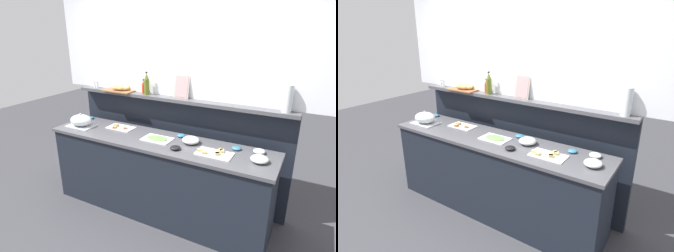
% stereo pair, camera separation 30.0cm
% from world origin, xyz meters
% --- Properties ---
extents(ground_plane, '(12.00, 12.00, 0.00)m').
position_xyz_m(ground_plane, '(0.00, 0.60, 0.00)').
color(ground_plane, '#38383D').
extents(buffet_counter, '(2.60, 0.60, 0.93)m').
position_xyz_m(buffet_counter, '(0.00, 0.00, 0.47)').
color(buffet_counter, black).
rests_on(buffet_counter, ground_plane).
extents(back_ledge_unit, '(2.77, 0.22, 1.32)m').
position_xyz_m(back_ledge_unit, '(0.00, 0.48, 0.69)').
color(back_ledge_unit, black).
rests_on(back_ledge_unit, ground_plane).
extents(upper_wall_panel, '(3.37, 0.08, 1.28)m').
position_xyz_m(upper_wall_panel, '(0.00, 0.50, 1.96)').
color(upper_wall_panel, white).
rests_on(upper_wall_panel, back_ledge_unit).
extents(sandwich_platter_side, '(0.33, 0.19, 0.04)m').
position_xyz_m(sandwich_platter_side, '(-0.57, 0.11, 0.94)').
color(sandwich_platter_side, white).
rests_on(sandwich_platter_side, buffet_counter).
extents(sandwich_platter_rear, '(0.35, 0.20, 0.04)m').
position_xyz_m(sandwich_platter_rear, '(0.69, -0.05, 0.94)').
color(sandwich_platter_rear, white).
rests_on(sandwich_platter_rear, buffet_counter).
extents(cold_cuts_platter, '(0.33, 0.22, 0.02)m').
position_xyz_m(cold_cuts_platter, '(0.01, 0.01, 0.94)').
color(cold_cuts_platter, white).
rests_on(cold_cuts_platter, buffet_counter).
extents(serving_cloche, '(0.34, 0.24, 0.17)m').
position_xyz_m(serving_cloche, '(-1.04, -0.07, 1.00)').
color(serving_cloche, '#B7BABF').
rests_on(serving_cloche, buffet_counter).
extents(glass_bowl_large, '(0.12, 0.12, 0.05)m').
position_xyz_m(glass_bowl_large, '(1.07, 0.17, 0.95)').
color(glass_bowl_large, silver).
rests_on(glass_bowl_large, buffet_counter).
extents(glass_bowl_medium, '(0.16, 0.16, 0.07)m').
position_xyz_m(glass_bowl_medium, '(1.11, -0.02, 0.96)').
color(glass_bowl_medium, silver).
rests_on(glass_bowl_medium, buffet_counter).
extents(glass_bowl_small, '(0.19, 0.19, 0.07)m').
position_xyz_m(glass_bowl_small, '(0.38, 0.09, 0.96)').
color(glass_bowl_small, silver).
rests_on(glass_bowl_small, buffet_counter).
extents(condiment_bowl_cream, '(0.09, 0.09, 0.03)m').
position_xyz_m(condiment_bowl_cream, '(-1.16, 0.22, 0.95)').
color(condiment_bowl_cream, teal).
rests_on(condiment_bowl_cream, buffet_counter).
extents(condiment_bowl_dark, '(0.11, 0.11, 0.04)m').
position_xyz_m(condiment_bowl_dark, '(0.31, -0.14, 0.95)').
color(condiment_bowl_dark, black).
rests_on(condiment_bowl_dark, buffet_counter).
extents(condiment_bowl_red, '(0.09, 0.09, 0.03)m').
position_xyz_m(condiment_bowl_red, '(0.85, 0.15, 0.95)').
color(condiment_bowl_red, teal).
rests_on(condiment_bowl_red, buffet_counter).
extents(condiment_bowl_teal, '(0.10, 0.10, 0.03)m').
position_xyz_m(condiment_bowl_teal, '(0.21, 0.21, 0.95)').
color(condiment_bowl_teal, teal).
rests_on(condiment_bowl_teal, buffet_counter).
extents(olive_oil_bottle, '(0.06, 0.06, 0.28)m').
position_xyz_m(olive_oil_bottle, '(-0.36, 0.39, 1.44)').
color(olive_oil_bottle, '#56661E').
rests_on(olive_oil_bottle, back_ledge_unit).
extents(hot_sauce_bottle, '(0.04, 0.04, 0.18)m').
position_xyz_m(hot_sauce_bottle, '(-0.43, 0.43, 1.39)').
color(hot_sauce_bottle, red).
rests_on(hot_sauce_bottle, back_ledge_unit).
extents(salt_shaker, '(0.03, 0.03, 0.09)m').
position_xyz_m(salt_shaker, '(-1.20, 0.40, 1.36)').
color(salt_shaker, white).
rests_on(salt_shaker, back_ledge_unit).
extents(pepper_shaker, '(0.03, 0.03, 0.09)m').
position_xyz_m(pepper_shaker, '(-1.16, 0.40, 1.36)').
color(pepper_shaker, white).
rests_on(pepper_shaker, back_ledge_unit).
extents(bread_basket, '(0.40, 0.29, 0.08)m').
position_xyz_m(bread_basket, '(-0.78, 0.42, 1.36)').
color(bread_basket, brown).
rests_on(bread_basket, back_ledge_unit).
extents(framed_picture, '(0.19, 0.07, 0.27)m').
position_xyz_m(framed_picture, '(0.09, 0.44, 1.45)').
color(framed_picture, '#B2AD9E').
rests_on(framed_picture, back_ledge_unit).
extents(water_carafe, '(0.09, 0.09, 0.27)m').
position_xyz_m(water_carafe, '(1.24, 0.40, 1.45)').
color(water_carafe, silver).
rests_on(water_carafe, back_ledge_unit).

